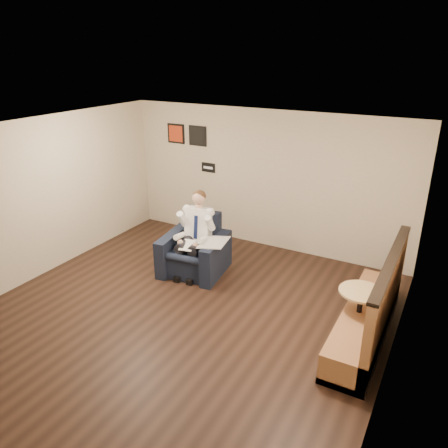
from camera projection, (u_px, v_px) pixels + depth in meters
The scene contains 18 objects.
ground at pixel (184, 313), 6.84m from camera, with size 6.00×6.00×0.00m, color black.
wall_back at pixel (264, 180), 8.75m from camera, with size 6.00×0.02×2.80m, color beige.
wall_left at pixel (38, 199), 7.65m from camera, with size 0.02×6.00×2.80m, color beige.
wall_right at pixel (399, 280), 4.97m from camera, with size 0.02×6.00×2.80m, color beige.
ceiling at pixel (176, 134), 5.79m from camera, with size 6.00×6.00×0.02m, color white.
seating_sign at pixel (208, 168), 9.28m from camera, with size 0.32×0.02×0.20m, color black.
art_print_left at pixel (176, 134), 9.40m from camera, with size 0.42×0.03×0.42m, color #BB3717.
art_print_right at pixel (198, 136), 9.15m from camera, with size 0.42×0.03×0.42m, color black.
armchair at pixel (194, 246), 7.93m from camera, with size 1.08×1.08×1.04m, color black.
seated_man at pixel (190, 239), 7.74m from camera, with size 0.68×1.02×1.43m, color white, non-canonical shape.
lap_papers at pixel (188, 245), 7.67m from camera, with size 0.24×0.34×0.01m, color white.
newspaper at pixel (214, 242), 7.62m from camera, with size 0.45×0.57×0.01m, color silver.
side_table at pixel (188, 250), 8.44m from camera, with size 0.59×0.59×0.48m, color black.
green_folder at pixel (186, 238), 8.34m from camera, with size 0.48×0.34×0.01m, color green.
coffee_mug at pixel (200, 235), 8.37m from camera, with size 0.09×0.09×0.10m, color white.
smartphone at pixel (194, 235), 8.47m from camera, with size 0.15×0.08×0.01m, color black.
banquette at pixel (368, 297), 6.06m from camera, with size 0.60×2.52×1.29m, color #946039.
cafe_table at pixel (359, 315), 6.12m from camera, with size 0.62×0.62×0.77m, color tan.
Camera 1 is at (3.36, -4.79, 3.86)m, focal length 35.00 mm.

